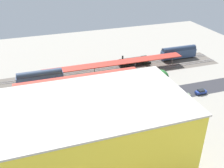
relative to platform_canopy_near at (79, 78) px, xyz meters
The scene contains 26 objects.
ground_plane 18.68m from the platform_canopy_near, 142.08° to the left, with size 159.62×159.62×0.00m, color gray.
rail_bed 17.38m from the platform_canopy_near, 148.32° to the right, with size 99.76×14.39×0.01m, color #5B544C.
street_asphalt 21.33m from the platform_canopy_near, 133.42° to the left, with size 99.76×9.00×0.01m, color #2D2D33.
track_rails 17.34m from the platform_canopy_near, 148.32° to the right, with size 99.76×8.91×0.12m.
platform_canopy_near is the anchor object (origin of this frame).
platform_canopy_far 18.67m from the platform_canopy_near, 155.94° to the right, with size 59.40×5.45×4.51m.
locomotive 30.44m from the platform_canopy_near, 156.55° to the right, with size 14.69×2.82×4.99m.
passenger_coach 51.15m from the platform_canopy_near, 166.33° to the right, with size 17.27×3.08×6.01m.
freight_coach_far 14.50m from the platform_canopy_near, 23.15° to the right, with size 17.10×3.13×6.31m.
parked_car_0 44.40m from the platform_canopy_near, 154.73° to the left, with size 4.14×1.73×1.73m.
parked_car_1 38.11m from the platform_canopy_near, 149.58° to the left, with size 4.80×2.02×1.67m.
parked_car_2 33.04m from the platform_canopy_near, 146.08° to the left, with size 4.67×1.84×1.78m.
parked_car_3 27.48m from the platform_canopy_near, 136.74° to the left, with size 4.48×2.02×1.63m.
parked_car_4 23.73m from the platform_canopy_near, 126.18° to the left, with size 4.53×2.02×1.74m.
parked_car_5 20.30m from the platform_canopy_near, 112.70° to the left, with size 4.24×2.06×1.71m.
construction_building 39.57m from the platform_canopy_near, 84.32° to the left, with size 39.58×23.69×17.51m, color yellow.
construction_roof_slab 41.63m from the platform_canopy_near, 84.32° to the left, with size 40.18×24.29×0.40m, color #B7B2A8.
box_truck_0 21.22m from the platform_canopy_near, 89.50° to the left, with size 8.92×3.14×3.59m.
box_truck_1 20.79m from the platform_canopy_near, 89.89° to the left, with size 8.37×2.60×3.29m.
street_tree_0 9.95m from the platform_canopy_near, 108.60° to the left, with size 5.80×5.80×7.62m.
street_tree_1 19.12m from the platform_canopy_near, 144.35° to the left, with size 4.30×4.30×7.33m.
street_tree_2 21.31m from the platform_canopy_near, 148.81° to the left, with size 4.73×4.73×6.79m.
street_tree_3 22.05m from the platform_canopy_near, 155.06° to the left, with size 4.36×4.36×6.83m.
street_tree_4 30.12m from the platform_canopy_near, 159.53° to the left, with size 5.69×5.69×7.38m.
street_tree_5 19.10m from the platform_canopy_near, 36.05° to the left, with size 5.29×5.29×8.09m.
traffic_light 20.74m from the platform_canopy_near, 148.59° to the left, with size 0.50×0.36×6.25m.
Camera 1 is at (30.31, 73.27, 47.21)m, focal length 41.69 mm.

